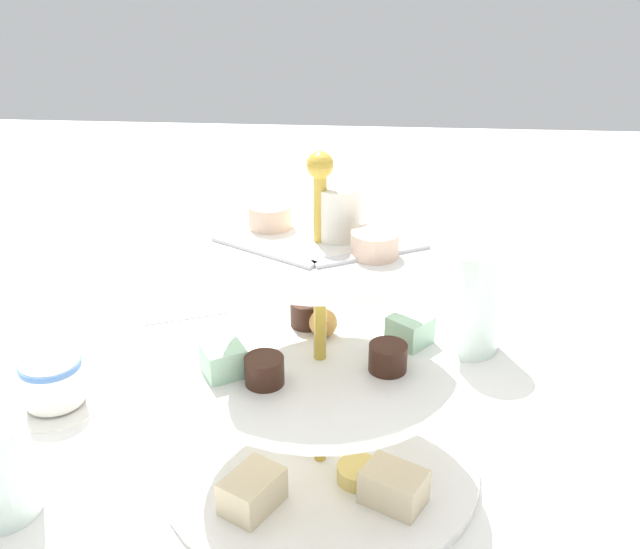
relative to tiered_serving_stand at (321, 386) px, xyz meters
The scene contains 5 objects.
ground_plane 0.08m from the tiered_serving_stand, 164.63° to the right, with size 2.40×2.40×0.00m, color white.
tiered_serving_stand is the anchor object (origin of this frame).
water_glass_tall_right 0.26m from the tiered_serving_stand, 56.01° to the left, with size 0.07×0.07×0.12m, color silver.
teacup_with_saucer 0.28m from the tiered_serving_stand, 164.85° to the left, with size 0.09×0.09×0.05m.
butter_knife_right 0.32m from the tiered_serving_stand, 119.06° to the left, with size 0.17×0.01×0.00m, color silver.
Camera 1 is at (0.04, -0.51, 0.43)m, focal length 41.93 mm.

